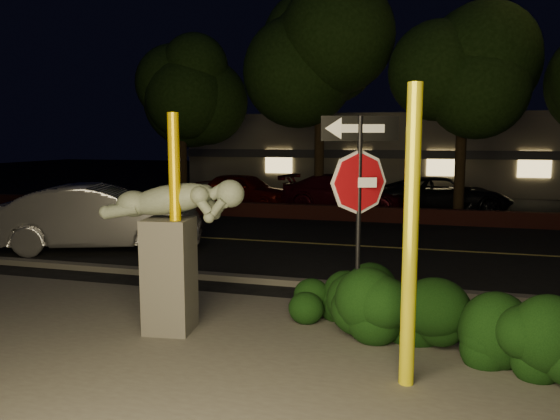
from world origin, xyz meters
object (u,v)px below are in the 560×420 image
object	(u,v)px
yellow_pole_left	(176,227)
signpost	(359,183)
yellow_pole_right	(411,239)
sculpture	(171,239)
parked_car_red	(244,190)
parked_car_darkred	(345,193)
parked_car_dark	(443,195)
silver_sedan	(100,218)

from	to	relation	value
yellow_pole_left	signpost	world-z (taller)	yellow_pole_left
yellow_pole_right	sculpture	distance (m)	3.44
parked_car_red	parked_car_darkred	world-z (taller)	parked_car_darkred
yellow_pole_left	parked_car_dark	xyz separation A→B (m)	(3.76, 14.24, -0.88)
signpost	parked_car_darkred	size ratio (longest dim) A/B	0.63
yellow_pole_right	silver_sedan	world-z (taller)	yellow_pole_right
yellow_pole_right	parked_car_dark	distance (m)	14.98
sculpture	parked_car_red	distance (m)	14.22
yellow_pole_right	sculpture	xyz separation A→B (m)	(-3.32, 0.85, -0.32)
parked_car_darkred	parked_car_dark	size ratio (longest dim) A/B	1.00
silver_sedan	parked_car_darkred	size ratio (longest dim) A/B	1.01
yellow_pole_left	yellow_pole_right	bearing A→B (deg)	-12.31
yellow_pole_right	parked_car_dark	xyz separation A→B (m)	(0.59, 14.94, -1.01)
yellow_pole_left	signpost	bearing A→B (deg)	12.45
parked_car_darkred	parked_car_red	bearing A→B (deg)	92.92
parked_car_red	signpost	bearing A→B (deg)	-141.99
sculpture	parked_car_red	world-z (taller)	sculpture
yellow_pole_left	parked_car_red	distance (m)	14.42
parked_car_dark	parked_car_darkred	bearing A→B (deg)	90.24
signpost	sculpture	world-z (taller)	signpost
yellow_pole_left	signpost	size ratio (longest dim) A/B	1.02
signpost	silver_sedan	xyz separation A→B (m)	(-6.99, 4.42, -1.37)
signpost	sculpture	distance (m)	2.74
yellow_pole_left	parked_car_darkred	xyz separation A→B (m)	(0.20, 13.61, -0.85)
yellow_pole_left	sculpture	size ratio (longest dim) A/B	1.41
signpost	parked_car_darkred	world-z (taller)	signpost
yellow_pole_left	parked_car_red	world-z (taller)	yellow_pole_left
signpost	parked_car_red	size ratio (longest dim) A/B	0.75
silver_sedan	parked_car_dark	distance (m)	12.46
silver_sedan	sculpture	bearing A→B (deg)	-158.50
yellow_pole_left	signpost	xyz separation A→B (m)	(2.43, 0.54, 0.62)
yellow_pole_left	parked_car_red	bearing A→B (deg)	105.84
sculpture	silver_sedan	distance (m)	6.54
sculpture	yellow_pole_left	bearing A→B (deg)	-53.01
yellow_pole_right	silver_sedan	xyz separation A→B (m)	(-7.72, 5.65, -0.87)
signpost	parked_car_red	xyz separation A→B (m)	(-6.36, 13.31, -1.48)
silver_sedan	parked_car_dark	world-z (taller)	silver_sedan
yellow_pole_left	parked_car_red	xyz separation A→B (m)	(-3.93, 13.85, -0.86)
yellow_pole_left	silver_sedan	world-z (taller)	yellow_pole_left
yellow_pole_left	parked_car_dark	size ratio (longest dim) A/B	0.64
parked_car_darkred	parked_car_dark	bearing A→B (deg)	-73.58
signpost	parked_car_red	distance (m)	14.83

